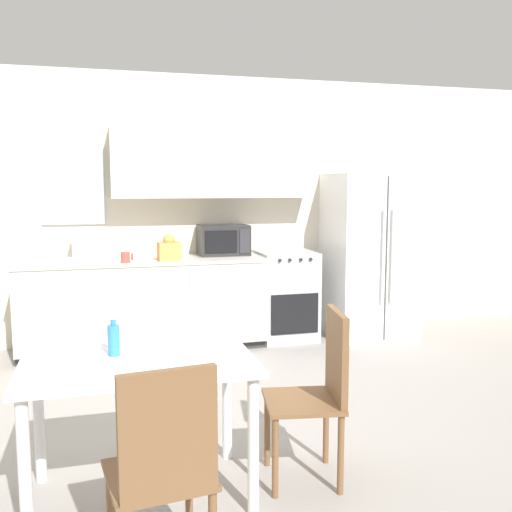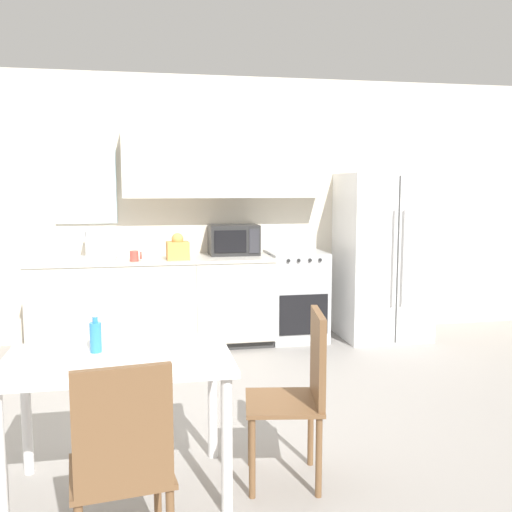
{
  "view_description": "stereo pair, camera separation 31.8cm",
  "coord_description": "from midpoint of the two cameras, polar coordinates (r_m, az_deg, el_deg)",
  "views": [
    {
      "loc": [
        -0.73,
        -3.65,
        1.59
      ],
      "look_at": [
        0.41,
        0.55,
        1.05
      ],
      "focal_mm": 40.0,
      "sensor_mm": 36.0,
      "label": 1
    },
    {
      "loc": [
        -0.42,
        -3.73,
        1.59
      ],
      "look_at": [
        0.41,
        0.55,
        1.05
      ],
      "focal_mm": 40.0,
      "sensor_mm": 36.0,
      "label": 2
    }
  ],
  "objects": [
    {
      "name": "dining_chair_side",
      "position": [
        3.13,
        7.58,
        -12.68
      ],
      "size": [
        0.46,
        0.46,
        0.93
      ],
      "rotation": [
        0.0,
        0.0,
        1.41
      ],
      "color": "brown",
      "rests_on": "ground_plane"
    },
    {
      "name": "dining_table",
      "position": [
        3.01,
        -10.61,
        -11.95
      ],
      "size": [
        1.15,
        0.71,
        0.72
      ],
      "color": "white",
      "rests_on": "ground_plane"
    },
    {
      "name": "coffee_mug",
      "position": [
        5.37,
        -10.36,
        -0.0
      ],
      "size": [
        0.11,
        0.08,
        0.1
      ],
      "color": "#BF4C3F",
      "rests_on": "kitchen_counter"
    },
    {
      "name": "kitchen_counter",
      "position": [
        5.67,
        -8.58,
        -4.62
      ],
      "size": [
        2.34,
        0.67,
        0.89
      ],
      "color": "#333333",
      "rests_on": "ground_plane"
    },
    {
      "name": "dining_chair_near",
      "position": [
        2.37,
        -9.28,
        -19.46
      ],
      "size": [
        0.45,
        0.45,
        0.93
      ],
      "rotation": [
        0.0,
        0.0,
        0.13
      ],
      "color": "brown",
      "rests_on": "ground_plane"
    },
    {
      "name": "ground_plane",
      "position": [
        4.06,
        -2.1,
        -16.0
      ],
      "size": [
        12.0,
        12.0,
        0.0
      ],
      "primitive_type": "plane",
      "color": "gray"
    },
    {
      "name": "wall_back",
      "position": [
        5.91,
        -4.85,
        5.58
      ],
      "size": [
        12.0,
        0.38,
        2.7
      ],
      "color": "beige",
      "rests_on": "ground_plane"
    },
    {
      "name": "kitchen_sink",
      "position": [
        5.62,
        -15.17,
        -0.16
      ],
      "size": [
        0.57,
        0.4,
        0.28
      ],
      "color": "#B7BABC",
      "rests_on": "kitchen_counter"
    },
    {
      "name": "grocery_bag_0",
      "position": [
        5.44,
        -6.19,
        0.75
      ],
      "size": [
        0.22,
        0.19,
        0.25
      ],
      "rotation": [
        0.0,
        0.0,
        0.06
      ],
      "color": "#DB994C",
      "rests_on": "kitchen_counter"
    },
    {
      "name": "refrigerator",
      "position": [
        6.13,
        13.98,
        -0.01
      ],
      "size": [
        0.87,
        0.78,
        1.71
      ],
      "color": "white",
      "rests_on": "ground_plane"
    },
    {
      "name": "microwave",
      "position": [
        5.79,
        -0.68,
        1.63
      ],
      "size": [
        0.5,
        0.36,
        0.3
      ],
      "color": "#282828",
      "rests_on": "kitchen_counter"
    },
    {
      "name": "oven_range",
      "position": [
        5.94,
        5.57,
        -3.97
      ],
      "size": [
        0.57,
        0.6,
        0.91
      ],
      "color": "#B7BABC",
      "rests_on": "ground_plane"
    },
    {
      "name": "drink_bottle",
      "position": [
        3.07,
        -12.89,
        -7.84
      ],
      "size": [
        0.06,
        0.06,
        0.21
      ],
      "color": "#338CD8",
      "rests_on": "dining_table"
    }
  ]
}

